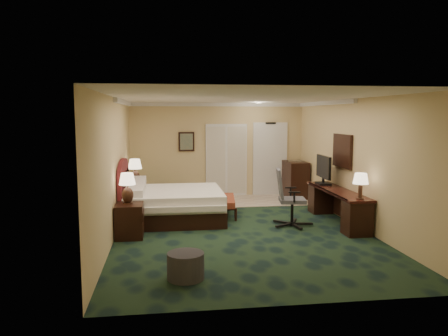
{
  "coord_description": "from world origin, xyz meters",
  "views": [
    {
      "loc": [
        -1.52,
        -8.77,
        2.35
      ],
      "look_at": [
        -0.24,
        0.6,
        1.2
      ],
      "focal_mm": 35.0,
      "sensor_mm": 36.0,
      "label": 1
    }
  ],
  "objects": [
    {
      "name": "ottoman",
      "position": [
        -1.25,
        -2.68,
        0.19
      ],
      "size": [
        0.66,
        0.66,
        0.38
      ],
      "primitive_type": "cylinder",
      "rotation": [
        0.0,
        0.0,
        0.27
      ],
      "color": "#313135",
      "rests_on": "ground"
    },
    {
      "name": "lamp_far",
      "position": [
        -2.28,
        2.47,
        0.91
      ],
      "size": [
        0.36,
        0.36,
        0.66
      ],
      "primitive_type": null,
      "rotation": [
        0.0,
        0.0,
        -0.03
      ],
      "color": "black",
      "rests_on": "nightstand_far"
    },
    {
      "name": "desk_lamp",
      "position": [
        2.22,
        -0.88,
        0.99
      ],
      "size": [
        0.35,
        0.35,
        0.52
      ],
      "primitive_type": null,
      "rotation": [
        0.0,
        0.0,
        0.2
      ],
      "color": "black",
      "rests_on": "desk"
    },
    {
      "name": "wall_back",
      "position": [
        0.0,
        3.75,
        1.35
      ],
      "size": [
        5.0,
        0.0,
        2.7
      ],
      "primitive_type": "cube",
      "color": "#DDC583",
      "rests_on": "ground"
    },
    {
      "name": "wall_front",
      "position": [
        0.0,
        -3.75,
        1.35
      ],
      "size": [
        5.0,
        0.0,
        2.7
      ],
      "primitive_type": "cube",
      "color": "#DDC583",
      "rests_on": "ground"
    },
    {
      "name": "floor",
      "position": [
        0.0,
        0.0,
        0.0
      ],
      "size": [
        5.0,
        7.5,
        0.0
      ],
      "primitive_type": "cube",
      "color": "black",
      "rests_on": "ground"
    },
    {
      "name": "desk",
      "position": [
        2.21,
        0.21,
        0.36
      ],
      "size": [
        0.54,
        2.52,
        0.73
      ],
      "primitive_type": "cube",
      "color": "black",
      "rests_on": "ground"
    },
    {
      "name": "ceiling",
      "position": [
        0.0,
        0.0,
        2.7
      ],
      "size": [
        5.0,
        7.5,
        0.0
      ],
      "primitive_type": "cube",
      "color": "silver",
      "rests_on": "wall_back"
    },
    {
      "name": "wall_left",
      "position": [
        -2.5,
        0.0,
        1.35
      ],
      "size": [
        0.0,
        7.5,
        2.7
      ],
      "primitive_type": "cube",
      "color": "#DDC583",
      "rests_on": "ground"
    },
    {
      "name": "lamp_near",
      "position": [
        -2.24,
        -0.33,
        0.95
      ],
      "size": [
        0.39,
        0.39,
        0.6
      ],
      "primitive_type": null,
      "rotation": [
        0.0,
        0.0,
        -0.26
      ],
      "color": "black",
      "rests_on": "nightstand_near"
    },
    {
      "name": "closet_doors",
      "position": [
        0.25,
        3.71,
        1.05
      ],
      "size": [
        1.2,
        0.06,
        2.1
      ],
      "primitive_type": "cube",
      "color": "beige",
      "rests_on": "ground"
    },
    {
      "name": "entry_door",
      "position": [
        1.55,
        3.72,
        1.05
      ],
      "size": [
        1.02,
        0.06,
        2.18
      ],
      "primitive_type": "cube",
      "color": "white",
      "rests_on": "ground"
    },
    {
      "name": "wall_art",
      "position": [
        -0.9,
        3.71,
        1.6
      ],
      "size": [
        0.45,
        0.06,
        0.55
      ],
      "primitive_type": "cube",
      "color": "#4D6C62",
      "rests_on": "wall_back"
    },
    {
      "name": "tile_patch",
      "position": [
        0.9,
        2.9,
        0.01
      ],
      "size": [
        3.2,
        1.7,
        0.01
      ],
      "primitive_type": "cube",
      "color": "#C1AB99",
      "rests_on": "ground"
    },
    {
      "name": "bed_bench",
      "position": [
        -0.14,
        1.19,
        0.22
      ],
      "size": [
        0.6,
        1.33,
        0.43
      ],
      "primitive_type": "cube",
      "rotation": [
        0.0,
        0.0,
        -0.12
      ],
      "color": "maroon",
      "rests_on": "ground"
    },
    {
      "name": "nightstand_far",
      "position": [
        -2.25,
        2.44,
        0.29
      ],
      "size": [
        0.46,
        0.53,
        0.58
      ],
      "primitive_type": "cube",
      "color": "black",
      "rests_on": "ground"
    },
    {
      "name": "wall_right",
      "position": [
        2.5,
        0.0,
        1.35
      ],
      "size": [
        0.0,
        7.5,
        2.7
      ],
      "primitive_type": "cube",
      "color": "#DDC583",
      "rests_on": "ground"
    },
    {
      "name": "wall_mirror",
      "position": [
        2.46,
        0.6,
        1.55
      ],
      "size": [
        0.05,
        0.95,
        0.75
      ],
      "primitive_type": "cube",
      "color": "white",
      "rests_on": "wall_right"
    },
    {
      "name": "crown_molding",
      "position": [
        0.0,
        0.0,
        2.65
      ],
      "size": [
        5.0,
        7.5,
        0.1
      ],
      "primitive_type": null,
      "color": "white",
      "rests_on": "wall_back"
    },
    {
      "name": "bed",
      "position": [
        -1.33,
        0.95,
        0.34
      ],
      "size": [
        2.14,
        1.99,
        0.68
      ],
      "primitive_type": "cube",
      "color": "white",
      "rests_on": "ground"
    },
    {
      "name": "minibar",
      "position": [
        2.18,
        3.2,
        0.52
      ],
      "size": [
        0.55,
        0.98,
        1.04
      ],
      "primitive_type": "cube",
      "color": "black",
      "rests_on": "ground"
    },
    {
      "name": "nightstand_near",
      "position": [
        -2.22,
        -0.37,
        0.33
      ],
      "size": [
        0.52,
        0.6,
        0.65
      ],
      "primitive_type": "cube",
      "color": "black",
      "rests_on": "ground"
    },
    {
      "name": "desk_chair",
      "position": [
        1.15,
        0.06,
        0.61
      ],
      "size": [
        0.81,
        0.77,
        1.22
      ],
      "primitive_type": null,
      "rotation": [
        0.0,
        0.0,
        -0.15
      ],
      "color": "#4A4A4C",
      "rests_on": "ground"
    },
    {
      "name": "headboard",
      "position": [
        -2.44,
        1.0,
        0.7
      ],
      "size": [
        0.12,
        2.0,
        1.4
      ],
      "primitive_type": null,
      "color": "#4B1618",
      "rests_on": "ground"
    },
    {
      "name": "tv",
      "position": [
        2.17,
        0.96,
        1.07
      ],
      "size": [
        0.1,
        0.88,
        0.69
      ],
      "primitive_type": "cube",
      "rotation": [
        0.0,
        0.0,
        -0.03
      ],
      "color": "black",
      "rests_on": "desk"
    }
  ]
}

